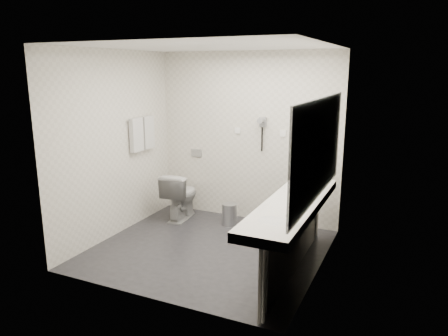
% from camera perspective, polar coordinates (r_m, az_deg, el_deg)
% --- Properties ---
extents(floor, '(2.80, 2.80, 0.00)m').
position_cam_1_polar(floor, '(5.49, -2.11, -10.90)').
color(floor, '#26252A').
rests_on(floor, ground).
extents(ceiling, '(2.80, 2.80, 0.00)m').
position_cam_1_polar(ceiling, '(5.01, -2.37, 16.15)').
color(ceiling, white).
rests_on(ceiling, wall_back).
extents(wall_back, '(2.80, 0.00, 2.80)m').
position_cam_1_polar(wall_back, '(6.27, 3.15, 4.12)').
color(wall_back, silver).
rests_on(wall_back, floor).
extents(wall_front, '(2.80, 0.00, 2.80)m').
position_cam_1_polar(wall_front, '(4.02, -10.63, -1.37)').
color(wall_front, silver).
rests_on(wall_front, floor).
extents(wall_left, '(0.00, 2.60, 2.60)m').
position_cam_1_polar(wall_left, '(5.86, -14.55, 3.06)').
color(wall_left, silver).
rests_on(wall_left, floor).
extents(wall_right, '(0.00, 2.60, 2.60)m').
position_cam_1_polar(wall_right, '(4.66, 13.33, 0.52)').
color(wall_right, silver).
rests_on(wall_right, floor).
extents(vanity_counter, '(0.55, 2.20, 0.10)m').
position_cam_1_polar(vanity_counter, '(4.65, 9.20, -5.08)').
color(vanity_counter, white).
rests_on(vanity_counter, floor).
extents(vanity_panel, '(0.03, 2.15, 0.75)m').
position_cam_1_polar(vanity_panel, '(4.79, 9.30, -9.94)').
color(vanity_panel, gray).
rests_on(vanity_panel, floor).
extents(vanity_post_near, '(0.06, 0.06, 0.75)m').
position_cam_1_polar(vanity_post_near, '(3.89, 5.46, -15.65)').
color(vanity_post_near, silver).
rests_on(vanity_post_near, floor).
extents(vanity_post_far, '(0.06, 0.06, 0.75)m').
position_cam_1_polar(vanity_post_far, '(5.73, 12.40, -6.12)').
color(vanity_post_far, silver).
rests_on(vanity_post_far, floor).
extents(mirror, '(0.02, 2.20, 1.05)m').
position_cam_1_polar(mirror, '(4.43, 12.75, 2.54)').
color(mirror, '#B2BCC6').
rests_on(mirror, wall_right).
extents(basin_near, '(0.40, 0.31, 0.05)m').
position_cam_1_polar(basin_near, '(4.05, 6.70, -7.29)').
color(basin_near, white).
rests_on(basin_near, vanity_counter).
extents(basin_far, '(0.40, 0.31, 0.05)m').
position_cam_1_polar(basin_far, '(5.24, 11.14, -2.63)').
color(basin_far, white).
rests_on(basin_far, vanity_counter).
extents(faucet_near, '(0.04, 0.04, 0.15)m').
position_cam_1_polar(faucet_near, '(3.97, 9.43, -6.45)').
color(faucet_near, silver).
rests_on(faucet_near, vanity_counter).
extents(faucet_far, '(0.04, 0.04, 0.15)m').
position_cam_1_polar(faucet_far, '(5.18, 13.28, -1.90)').
color(faucet_far, silver).
rests_on(faucet_far, vanity_counter).
extents(soap_bottle_a, '(0.04, 0.04, 0.09)m').
position_cam_1_polar(soap_bottle_a, '(4.66, 10.73, -3.85)').
color(soap_bottle_a, white).
rests_on(soap_bottle_a, vanity_counter).
extents(soap_bottle_b, '(0.09, 0.09, 0.09)m').
position_cam_1_polar(soap_bottle_b, '(4.83, 9.96, -3.22)').
color(soap_bottle_b, white).
rests_on(soap_bottle_b, vanity_counter).
extents(soap_bottle_c, '(0.05, 0.05, 0.12)m').
position_cam_1_polar(soap_bottle_c, '(4.54, 9.26, -4.07)').
color(soap_bottle_c, white).
rests_on(soap_bottle_c, vanity_counter).
extents(glass_left, '(0.07, 0.07, 0.11)m').
position_cam_1_polar(glass_left, '(4.83, 12.35, -3.21)').
color(glass_left, silver).
rests_on(glass_left, vanity_counter).
extents(glass_right, '(0.06, 0.06, 0.11)m').
position_cam_1_polar(glass_right, '(4.95, 11.72, -2.74)').
color(glass_right, silver).
rests_on(glass_right, vanity_counter).
extents(toilet, '(0.48, 0.75, 0.73)m').
position_cam_1_polar(toilet, '(6.47, -5.88, -3.71)').
color(toilet, white).
rests_on(toilet, floor).
extents(flush_plate, '(0.18, 0.02, 0.12)m').
position_cam_1_polar(flush_plate, '(6.67, -3.74, 2.05)').
color(flush_plate, '#B2B5BA').
rests_on(flush_plate, wall_back).
extents(pedal_bin, '(0.27, 0.27, 0.31)m').
position_cam_1_polar(pedal_bin, '(6.23, 0.77, -6.35)').
color(pedal_bin, '#B2B5BA').
rests_on(pedal_bin, floor).
extents(bin_lid, '(0.22, 0.22, 0.02)m').
position_cam_1_polar(bin_lid, '(6.18, 0.77, -4.94)').
color(bin_lid, '#B2B5BA').
rests_on(bin_lid, pedal_bin).
extents(towel_rail, '(0.02, 0.62, 0.02)m').
position_cam_1_polar(towel_rail, '(6.22, -11.16, 6.60)').
color(towel_rail, silver).
rests_on(towel_rail, wall_left).
extents(towel_near, '(0.07, 0.24, 0.48)m').
position_cam_1_polar(towel_near, '(6.13, -11.75, 4.41)').
color(towel_near, silver).
rests_on(towel_near, towel_rail).
extents(towel_far, '(0.07, 0.24, 0.48)m').
position_cam_1_polar(towel_far, '(6.36, -10.26, 4.78)').
color(towel_far, silver).
rests_on(towel_far, towel_rail).
extents(dryer_cradle, '(0.10, 0.04, 0.14)m').
position_cam_1_polar(dryer_cradle, '(6.12, 5.26, 6.22)').
color(dryer_cradle, gray).
rests_on(dryer_cradle, wall_back).
extents(dryer_barrel, '(0.08, 0.14, 0.08)m').
position_cam_1_polar(dryer_barrel, '(6.05, 5.05, 6.43)').
color(dryer_barrel, gray).
rests_on(dryer_barrel, dryer_cradle).
extents(dryer_cord, '(0.02, 0.02, 0.35)m').
position_cam_1_polar(dryer_cord, '(6.15, 5.17, 3.89)').
color(dryer_cord, black).
rests_on(dryer_cord, dryer_cradle).
extents(switch_plate_a, '(0.09, 0.02, 0.09)m').
position_cam_1_polar(switch_plate_a, '(6.30, 1.85, 5.10)').
color(switch_plate_a, white).
rests_on(switch_plate_a, wall_back).
extents(switch_plate_b, '(0.09, 0.02, 0.09)m').
position_cam_1_polar(switch_plate_b, '(6.07, 7.97, 4.66)').
color(switch_plate_b, white).
rests_on(switch_plate_b, wall_back).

